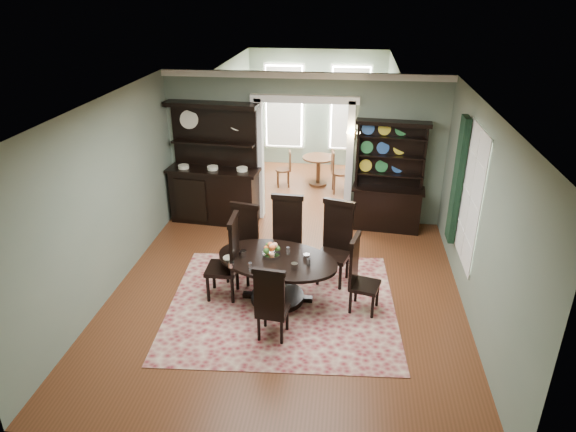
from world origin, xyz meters
name	(u,v)px	position (x,y,z in m)	size (l,w,h in m)	color
room	(285,205)	(0.00, 0.04, 1.58)	(5.51, 6.01, 3.01)	brown
parlor	(314,117)	(0.00, 5.53, 1.52)	(3.51, 3.50, 3.01)	brown
doorway_trim	(304,143)	(0.00, 3.00, 1.62)	(2.08, 0.25, 2.57)	white
right_window	(464,189)	(2.69, 0.93, 1.60)	(0.15, 1.47, 2.12)	white
wall_sconce	(353,134)	(0.95, 2.85, 1.89)	(0.27, 0.21, 0.21)	gold
rug	(282,304)	(-0.02, -0.20, 0.01)	(3.43, 3.04, 0.01)	maroon
dining_table	(277,271)	(-0.11, -0.08, 0.51)	(2.10, 2.10, 0.74)	black
centerpiece	(271,252)	(-0.20, -0.02, 0.80)	(1.35, 0.87, 0.22)	silver
chair_far_left	(243,240)	(-0.75, 0.56, 0.68)	(0.56, 0.54, 1.30)	black
chair_far_mid	(286,234)	(-0.07, 0.77, 0.73)	(0.54, 0.51, 1.39)	black
chair_far_right	(336,239)	(0.75, 0.68, 0.73)	(0.62, 0.60, 1.38)	black
chair_end_left	(229,256)	(-0.85, -0.06, 0.72)	(0.49, 0.53, 1.38)	black
chair_end_right	(359,272)	(1.12, -0.16, 0.63)	(0.52, 0.53, 1.20)	black
chair_near	(271,302)	(-0.05, -1.06, 0.61)	(0.47, 0.45, 1.17)	black
sideboard	(215,181)	(-1.78, 2.72, 0.85)	(1.89, 0.80, 2.42)	black
welsh_dresser	(388,191)	(1.69, 2.76, 0.79)	(1.43, 0.64, 2.17)	black
parlor_table	(318,167)	(0.17, 4.95, 0.46)	(0.76, 0.76, 0.71)	#4F2716
parlor_chair_left	(286,168)	(-0.60, 4.79, 0.46)	(0.39, 0.38, 0.87)	#4F2716
parlor_chair_right	(337,170)	(0.64, 4.54, 0.54)	(0.45, 0.43, 1.00)	#4F2716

